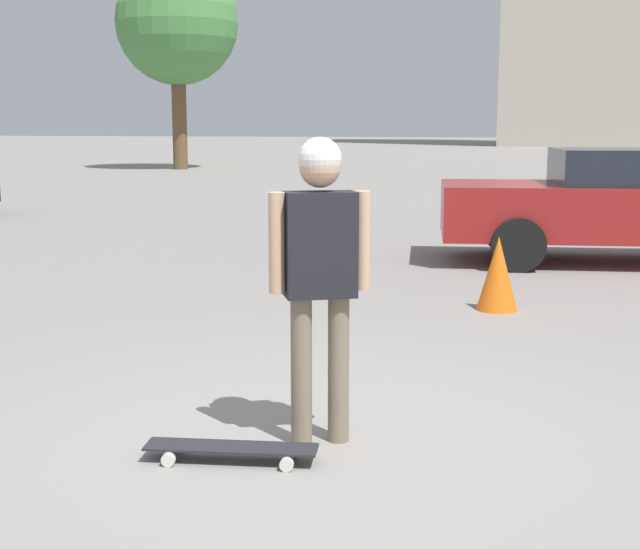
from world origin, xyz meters
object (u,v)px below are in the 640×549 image
person (320,254)px  traffic_cone (498,273)px  car_parked_near (632,203)px  skateboard (231,449)px

person → traffic_cone: person is taller
person → car_parked_near: 7.53m
person → car_parked_near: bearing=47.4°
traffic_cone → skateboard: bearing=-105.5°
person → skateboard: size_ratio=1.82×
skateboard → car_parked_near: size_ratio=0.19×
person → traffic_cone: (0.79, 3.83, -0.70)m
car_parked_near → traffic_cone: bearing=58.9°
skateboard → car_parked_near: bearing=-117.0°
skateboard → traffic_cone: 4.39m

